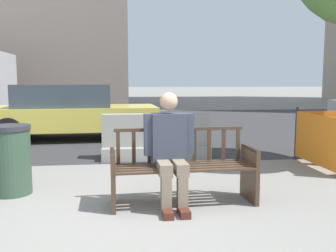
{
  "coord_description": "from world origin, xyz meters",
  "views": [
    {
      "loc": [
        0.03,
        -3.81,
        1.44
      ],
      "look_at": [
        0.72,
        1.93,
        0.75
      ],
      "focal_mm": 40.0,
      "sensor_mm": 36.0,
      "label": 1
    }
  ],
  "objects_px": {
    "seated_person": "(170,147)",
    "car_taxi_near": "(69,112)",
    "street_bench": "(183,170)",
    "trash_bin": "(11,160)",
    "jersey_barrier_centre": "(156,140)"
  },
  "relations": [
    {
      "from": "street_bench",
      "to": "trash_bin",
      "type": "bearing_deg",
      "value": 163.59
    },
    {
      "from": "seated_person",
      "to": "trash_bin",
      "type": "xyz_separation_m",
      "value": [
        -1.96,
        0.69,
        -0.24
      ]
    },
    {
      "from": "street_bench",
      "to": "car_taxi_near",
      "type": "bearing_deg",
      "value": 110.93
    },
    {
      "from": "street_bench",
      "to": "seated_person",
      "type": "xyz_separation_m",
      "value": [
        -0.16,
        -0.06,
        0.29
      ]
    },
    {
      "from": "seated_person",
      "to": "jersey_barrier_centre",
      "type": "relative_size",
      "value": 0.65
    },
    {
      "from": "street_bench",
      "to": "trash_bin",
      "type": "height_order",
      "value": "trash_bin"
    },
    {
      "from": "jersey_barrier_centre",
      "to": "trash_bin",
      "type": "xyz_separation_m",
      "value": [
        -2.04,
        -2.05,
        0.11
      ]
    },
    {
      "from": "seated_person",
      "to": "car_taxi_near",
      "type": "xyz_separation_m",
      "value": [
        -1.86,
        5.36,
        0.0
      ]
    },
    {
      "from": "street_bench",
      "to": "car_taxi_near",
      "type": "relative_size",
      "value": 0.4
    },
    {
      "from": "jersey_barrier_centre",
      "to": "car_taxi_near",
      "type": "distance_m",
      "value": 3.28
    },
    {
      "from": "seated_person",
      "to": "jersey_barrier_centre",
      "type": "xyz_separation_m",
      "value": [
        0.08,
        2.74,
        -0.35
      ]
    },
    {
      "from": "seated_person",
      "to": "car_taxi_near",
      "type": "height_order",
      "value": "car_taxi_near"
    },
    {
      "from": "seated_person",
      "to": "trash_bin",
      "type": "height_order",
      "value": "seated_person"
    },
    {
      "from": "street_bench",
      "to": "trash_bin",
      "type": "distance_m",
      "value": 2.22
    },
    {
      "from": "seated_person",
      "to": "jersey_barrier_centre",
      "type": "bearing_deg",
      "value": 88.31
    }
  ]
}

